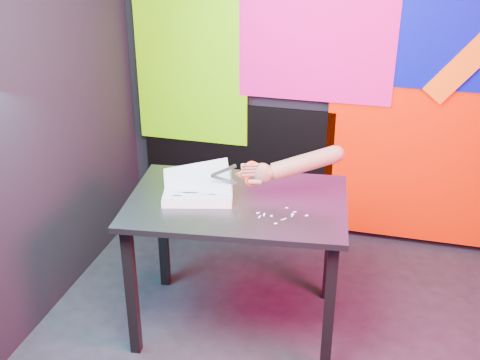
# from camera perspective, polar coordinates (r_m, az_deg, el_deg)

# --- Properties ---
(room) EXTENTS (3.01, 3.01, 2.71)m
(room) POSITION_cam_1_polar(r_m,az_deg,el_deg) (2.29, 8.25, 5.73)
(room) COLOR #26262D
(room) RESTS_ON ground
(backdrop) EXTENTS (2.88, 0.05, 2.08)m
(backdrop) POSITION_cam_1_polar(r_m,az_deg,el_deg) (3.80, 11.63, 7.17)
(backdrop) COLOR red
(backdrop) RESTS_ON ground
(work_table) EXTENTS (1.15, 0.84, 0.75)m
(work_table) POSITION_cam_1_polar(r_m,az_deg,el_deg) (3.02, -0.27, -3.64)
(work_table) COLOR black
(work_table) RESTS_ON ground
(printout_stack) EXTENTS (0.40, 0.32, 0.18)m
(printout_stack) POSITION_cam_1_polar(r_m,az_deg,el_deg) (3.00, -3.97, -1.20)
(printout_stack) COLOR white
(printout_stack) RESTS_ON work_table
(scissors) EXTENTS (0.22, 0.09, 0.14)m
(scissors) POSITION_cam_1_polar(r_m,az_deg,el_deg) (2.94, 0.80, 0.58)
(scissors) COLOR silver
(scissors) RESTS_ON printout_stack
(hand_forearm) EXTENTS (0.47, 0.22, 0.18)m
(hand_forearm) POSITION_cam_1_polar(r_m,az_deg,el_deg) (2.96, 5.47, 1.47)
(hand_forearm) COLOR brown
(hand_forearm) RESTS_ON work_table
(paper_clippings) EXTENTS (0.24, 0.17, 0.00)m
(paper_clippings) POSITION_cam_1_polar(r_m,az_deg,el_deg) (2.83, 3.81, -3.37)
(paper_clippings) COLOR white
(paper_clippings) RESTS_ON work_table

